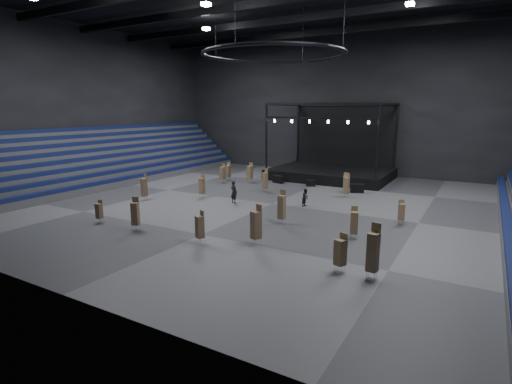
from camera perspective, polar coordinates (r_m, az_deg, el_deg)
The scene contains 30 objects.
floor at distance 36.41m, azimuth 2.37°, elevation -1.69°, with size 50.00×50.00×0.00m, color #4A4A4C.
wall_back at distance 54.89m, azimuth 12.93°, elevation 12.05°, with size 50.00×0.20×18.00m, color black.
wall_front at distance 19.40m, azimuth -28.27°, elevation 11.91°, with size 50.00×0.20×18.00m, color black.
wall_left at distance 51.94m, azimuth -23.31°, elevation 11.43°, with size 0.20×42.00×18.00m, color black.
bleachers_left at distance 50.76m, azimuth -21.24°, elevation 3.35°, with size 7.20×40.00×6.40m.
stage at distance 50.85m, azimuth 10.93°, elevation 3.64°, with size 14.00×10.00×9.20m.
truss_ring at distance 35.69m, azimuth 2.56°, elevation 19.05°, with size 12.30×12.30×5.15m.
roof_girders at distance 36.46m, azimuth 2.63°, elevation 25.61°, with size 49.00×30.35×0.70m.
flight_case_left at distance 46.61m, azimuth 3.20°, elevation 1.82°, with size 1.27×0.63×0.84m, color black.
flight_case_mid at distance 44.99m, azimuth 7.83°, elevation 1.27°, with size 1.05×0.52×0.70m, color black.
flight_case_right at distance 42.47m, azimuth 14.24°, elevation 0.53°, with size 1.35×0.67×0.90m, color black.
chair_stack_0 at distance 46.47m, azimuth -0.86°, elevation 2.86°, with size 0.59×0.59×2.36m.
chair_stack_1 at distance 25.16m, azimuth 0.03°, elevation -4.63°, with size 0.72×0.72×2.65m.
chair_stack_2 at distance 21.10m, azimuth 16.39°, elevation -8.12°, with size 0.59×0.59×2.93m.
chair_stack_3 at distance 32.49m, azimuth -21.50°, elevation -2.48°, with size 0.46×0.46×1.75m.
chair_stack_4 at distance 31.65m, azimuth 20.06°, elevation -2.63°, with size 0.55×0.55×1.88m.
chair_stack_5 at distance 27.17m, azimuth 13.84°, elevation -4.21°, with size 0.60×0.60×2.22m.
chair_stack_6 at distance 21.62m, azimuth 11.97°, elevation -8.33°, with size 0.67×0.67×2.14m.
chair_stack_7 at distance 29.56m, azimuth -16.86°, elevation -2.91°, with size 0.63×0.63×2.41m.
chair_stack_8 at distance 46.60m, azimuth -4.77°, elevation 2.77°, with size 0.59×0.59×2.24m.
chair_stack_9 at distance 39.76m, azimuth 12.83°, elevation 0.94°, with size 0.48×0.48×2.37m.
chair_stack_10 at distance 29.89m, azimuth 3.70°, elevation -2.08°, with size 0.50×0.50×2.61m.
chair_stack_11 at distance 41.32m, azimuth 1.32°, elevation 1.71°, with size 0.53×0.53×2.46m.
chair_stack_12 at distance 41.88m, azimuth 12.68°, elevation 1.38°, with size 0.58×0.58×2.10m.
chair_stack_13 at distance 38.99m, azimuth -15.69°, elevation 0.72°, with size 0.59×0.59×2.51m.
chair_stack_14 at distance 39.03m, azimuth -7.73°, elevation 0.93°, with size 0.49×0.49×2.31m.
chair_stack_15 at distance 25.81m, azimuth -8.02°, elevation -4.88°, with size 0.61×0.61×2.16m.
chair_stack_16 at distance 48.03m, azimuth -4.00°, elevation 3.01°, with size 0.50×0.50×2.21m.
man_center at distance 36.54m, azimuth -3.18°, elevation 0.00°, with size 0.75×0.49×2.06m, color black.
crew_member at distance 35.54m, azimuth 7.12°, elevation -0.80°, with size 0.77×0.60×1.59m, color black.
Camera 1 is at (16.38, -31.39, 8.51)m, focal length 28.00 mm.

